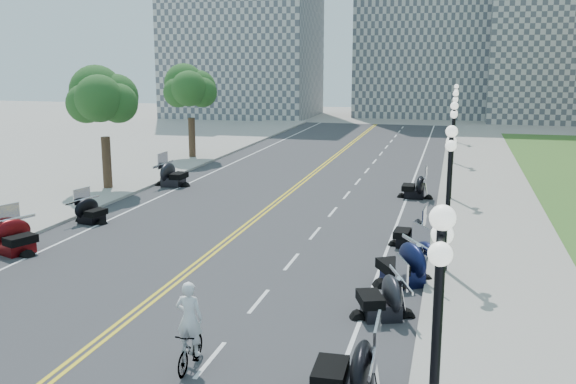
# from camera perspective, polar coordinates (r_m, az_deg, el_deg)

# --- Properties ---
(ground) EXTENTS (160.00, 160.00, 0.00)m
(ground) POSITION_cam_1_polar(r_m,az_deg,el_deg) (20.89, -11.12, -8.71)
(ground) COLOR gray
(road) EXTENTS (16.00, 90.00, 0.01)m
(road) POSITION_cam_1_polar(r_m,az_deg,el_deg) (29.79, -2.78, -2.29)
(road) COLOR #333335
(road) RESTS_ON ground
(centerline_yellow_a) EXTENTS (0.12, 90.00, 0.00)m
(centerline_yellow_a) POSITION_cam_1_polar(r_m,az_deg,el_deg) (29.82, -3.00, -2.26)
(centerline_yellow_a) COLOR yellow
(centerline_yellow_a) RESTS_ON road
(centerline_yellow_b) EXTENTS (0.12, 90.00, 0.00)m
(centerline_yellow_b) POSITION_cam_1_polar(r_m,az_deg,el_deg) (29.75, -2.56, -2.29)
(centerline_yellow_b) COLOR yellow
(centerline_yellow_b) RESTS_ON road
(edge_line_north) EXTENTS (0.12, 90.00, 0.00)m
(edge_line_north) POSITION_cam_1_polar(r_m,az_deg,el_deg) (28.58, 9.57, -3.03)
(edge_line_north) COLOR white
(edge_line_north) RESTS_ON road
(edge_line_south) EXTENTS (0.12, 90.00, 0.00)m
(edge_line_south) POSITION_cam_1_polar(r_m,az_deg,el_deg) (32.25, -13.70, -1.51)
(edge_line_south) COLOR white
(edge_line_south) RESTS_ON road
(lane_dash_5) EXTENTS (0.12, 2.00, 0.00)m
(lane_dash_5) POSITION_cam_1_polar(r_m,az_deg,el_deg) (16.32, -6.91, -14.57)
(lane_dash_5) COLOR white
(lane_dash_5) RESTS_ON road
(lane_dash_6) EXTENTS (0.12, 2.00, 0.00)m
(lane_dash_6) POSITION_cam_1_polar(r_m,az_deg,el_deg) (19.77, -2.61, -9.66)
(lane_dash_6) COLOR white
(lane_dash_6) RESTS_ON road
(lane_dash_7) EXTENTS (0.12, 2.00, 0.00)m
(lane_dash_7) POSITION_cam_1_polar(r_m,az_deg,el_deg) (23.39, 0.32, -6.20)
(lane_dash_7) COLOR white
(lane_dash_7) RESTS_ON road
(lane_dash_8) EXTENTS (0.12, 2.00, 0.00)m
(lane_dash_8) POSITION_cam_1_polar(r_m,az_deg,el_deg) (27.12, 2.42, -3.68)
(lane_dash_8) COLOR white
(lane_dash_8) RESTS_ON road
(lane_dash_9) EXTENTS (0.12, 2.00, 0.00)m
(lane_dash_9) POSITION_cam_1_polar(r_m,az_deg,el_deg) (30.92, 4.00, -1.77)
(lane_dash_9) COLOR white
(lane_dash_9) RESTS_ON road
(lane_dash_10) EXTENTS (0.12, 2.00, 0.00)m
(lane_dash_10) POSITION_cam_1_polar(r_m,az_deg,el_deg) (34.76, 5.23, -0.27)
(lane_dash_10) COLOR white
(lane_dash_10) RESTS_ON road
(lane_dash_11) EXTENTS (0.12, 2.00, 0.00)m
(lane_dash_11) POSITION_cam_1_polar(r_m,az_deg,el_deg) (38.64, 6.22, 0.92)
(lane_dash_11) COLOR white
(lane_dash_11) RESTS_ON road
(lane_dash_12) EXTENTS (0.12, 2.00, 0.00)m
(lane_dash_12) POSITION_cam_1_polar(r_m,az_deg,el_deg) (42.54, 7.03, 1.90)
(lane_dash_12) COLOR white
(lane_dash_12) RESTS_ON road
(lane_dash_13) EXTENTS (0.12, 2.00, 0.00)m
(lane_dash_13) POSITION_cam_1_polar(r_m,az_deg,el_deg) (46.45, 7.70, 2.71)
(lane_dash_13) COLOR white
(lane_dash_13) RESTS_ON road
(lane_dash_14) EXTENTS (0.12, 2.00, 0.00)m
(lane_dash_14) POSITION_cam_1_polar(r_m,az_deg,el_deg) (50.38, 8.26, 3.40)
(lane_dash_14) COLOR white
(lane_dash_14) RESTS_ON road
(lane_dash_15) EXTENTS (0.12, 2.00, 0.00)m
(lane_dash_15) POSITION_cam_1_polar(r_m,az_deg,el_deg) (54.32, 8.75, 3.98)
(lane_dash_15) COLOR white
(lane_dash_15) RESTS_ON road
(lane_dash_16) EXTENTS (0.12, 2.00, 0.00)m
(lane_dash_16) POSITION_cam_1_polar(r_m,az_deg,el_deg) (58.27, 9.17, 4.49)
(lane_dash_16) COLOR white
(lane_dash_16) RESTS_ON road
(lane_dash_17) EXTENTS (0.12, 2.00, 0.00)m
(lane_dash_17) POSITION_cam_1_polar(r_m,az_deg,el_deg) (62.22, 9.54, 4.93)
(lane_dash_17) COLOR white
(lane_dash_17) RESTS_ON road
(lane_dash_18) EXTENTS (0.12, 2.00, 0.00)m
(lane_dash_18) POSITION_cam_1_polar(r_m,az_deg,el_deg) (66.18, 9.86, 5.32)
(lane_dash_18) COLOR white
(lane_dash_18) RESTS_ON road
(lane_dash_19) EXTENTS (0.12, 2.00, 0.00)m
(lane_dash_19) POSITION_cam_1_polar(r_m,az_deg,el_deg) (70.15, 10.15, 5.67)
(lane_dash_19) COLOR white
(lane_dash_19) RESTS_ON road
(sidewalk_north) EXTENTS (5.00, 90.00, 0.15)m
(sidewalk_north) POSITION_cam_1_polar(r_m,az_deg,el_deg) (28.52, 17.81, -3.34)
(sidewalk_north) COLOR #9E9991
(sidewalk_north) RESTS_ON ground
(sidewalk_south) EXTENTS (5.00, 90.00, 0.15)m
(sidewalk_south) POSITION_cam_1_polar(r_m,az_deg,el_deg) (34.35, -19.74, -0.96)
(sidewalk_south) COLOR #9E9991
(sidewalk_south) RESTS_ON ground
(distant_block_a) EXTENTS (18.00, 14.00, 26.00)m
(distant_block_a) POSITION_cam_1_polar(r_m,az_deg,el_deg) (84.12, -4.01, 15.66)
(distant_block_a) COLOR gray
(distant_block_a) RESTS_ON ground
(street_lamp_1) EXTENTS (0.50, 1.20, 4.90)m
(street_lamp_1) POSITION_cam_1_polar(r_m,az_deg,el_deg) (10.62, 12.97, -14.38)
(street_lamp_1) COLOR black
(street_lamp_1) RESTS_ON sidewalk_north
(street_lamp_2) EXTENTS (0.50, 1.20, 4.90)m
(street_lamp_2) POSITION_cam_1_polar(r_m,az_deg,el_deg) (22.05, 14.05, -0.71)
(street_lamp_2) COLOR black
(street_lamp_2) RESTS_ON sidewalk_north
(street_lamp_3) EXTENTS (0.50, 1.20, 4.90)m
(street_lamp_3) POSITION_cam_1_polar(r_m,az_deg,el_deg) (33.87, 14.38, 3.54)
(street_lamp_3) COLOR black
(street_lamp_3) RESTS_ON sidewalk_north
(street_lamp_4) EXTENTS (0.50, 1.20, 4.90)m
(street_lamp_4) POSITION_cam_1_polar(r_m,az_deg,el_deg) (45.79, 14.54, 5.58)
(street_lamp_4) COLOR black
(street_lamp_4) RESTS_ON sidewalk_north
(street_lamp_5) EXTENTS (0.50, 1.20, 4.90)m
(street_lamp_5) POSITION_cam_1_polar(r_m,az_deg,el_deg) (57.74, 14.63, 6.78)
(street_lamp_5) COLOR black
(street_lamp_5) RESTS_ON sidewalk_north
(tree_3) EXTENTS (4.80, 4.80, 9.20)m
(tree_3) POSITION_cam_1_polar(r_m,az_deg,el_deg) (36.77, -16.09, 7.44)
(tree_3) COLOR #235619
(tree_3) RESTS_ON sidewalk_south
(tree_4) EXTENTS (4.80, 4.80, 9.20)m
(tree_4) POSITION_cam_1_polar(r_m,az_deg,el_deg) (47.47, -8.65, 8.63)
(tree_4) COLOR #235619
(tree_4) RESTS_ON sidewalk_south
(motorcycle_n_4) EXTENTS (2.26, 2.26, 1.53)m
(motorcycle_n_4) POSITION_cam_1_polar(r_m,az_deg,el_deg) (14.24, 5.22, -15.28)
(motorcycle_n_4) COLOR black
(motorcycle_n_4) RESTS_ON road
(motorcycle_n_5) EXTENTS (2.58, 2.58, 1.40)m
(motorcycle_n_5) POSITION_cam_1_polar(r_m,az_deg,el_deg) (18.55, 8.30, -8.96)
(motorcycle_n_5) COLOR black
(motorcycle_n_5) RESTS_ON road
(motorcycle_n_6) EXTENTS (3.06, 3.06, 1.57)m
(motorcycle_n_6) POSITION_cam_1_polar(r_m,az_deg,el_deg) (21.25, 10.17, -6.09)
(motorcycle_n_6) COLOR black
(motorcycle_n_6) RESTS_ON road
(motorcycle_n_7) EXTENTS (1.98, 1.98, 1.30)m
(motorcycle_n_7) POSITION_cam_1_polar(r_m,az_deg,el_deg) (25.50, 10.77, -3.40)
(motorcycle_n_7) COLOR black
(motorcycle_n_7) RESTS_ON road
(motorcycle_n_9) EXTENTS (2.04, 2.04, 1.39)m
(motorcycle_n_9) POSITION_cam_1_polar(r_m,az_deg,el_deg) (34.46, 11.19, 0.61)
(motorcycle_n_9) COLOR black
(motorcycle_n_9) RESTS_ON road
(motorcycle_s_6) EXTENTS (2.72, 2.72, 1.46)m
(motorcycle_s_6) POSITION_cam_1_polar(r_m,az_deg,el_deg) (26.29, -23.08, -3.51)
(motorcycle_s_6) COLOR #590A0C
(motorcycle_s_6) RESTS_ON road
(motorcycle_s_7) EXTENTS (2.12, 2.12, 1.25)m
(motorcycle_s_7) POSITION_cam_1_polar(r_m,az_deg,el_deg) (30.03, -17.10, -1.47)
(motorcycle_s_7) COLOR black
(motorcycle_s_7) RESTS_ON road
(motorcycle_s_9) EXTENTS (2.26, 2.26, 1.56)m
(motorcycle_s_9) POSITION_cam_1_polar(r_m,az_deg,el_deg) (37.58, -10.18, 1.69)
(motorcycle_s_9) COLOR black
(motorcycle_s_9) RESTS_ON road
(bicycle) EXTENTS (0.54, 1.65, 0.98)m
(bicycle) POSITION_cam_1_polar(r_m,az_deg,el_deg) (15.81, -8.67, -13.60)
(bicycle) COLOR #A51414
(bicycle) RESTS_ON road
(cyclist_rider) EXTENTS (0.66, 0.43, 1.81)m
(cyclist_rider) POSITION_cam_1_polar(r_m,az_deg,el_deg) (15.27, -8.84, -8.85)
(cyclist_rider) COLOR silver
(cyclist_rider) RESTS_ON bicycle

